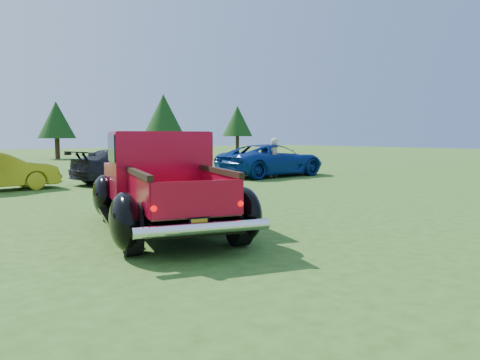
# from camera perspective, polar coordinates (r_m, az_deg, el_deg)

# --- Properties ---
(ground) EXTENTS (120.00, 120.00, 0.00)m
(ground) POSITION_cam_1_polar(r_m,az_deg,el_deg) (8.92, -0.44, -6.03)
(ground) COLOR #2D4E16
(ground) RESTS_ON ground
(tree_mid_right) EXTENTS (2.82, 2.82, 4.40)m
(tree_mid_right) POSITION_cam_1_polar(r_m,az_deg,el_deg) (38.62, -21.48, 6.81)
(tree_mid_right) COLOR #332114
(tree_mid_right) RESTS_ON ground
(tree_east) EXTENTS (3.46, 3.46, 5.40)m
(tree_east) POSITION_cam_1_polar(r_m,az_deg,el_deg) (41.75, -9.31, 7.92)
(tree_east) COLOR #332114
(tree_east) RESTS_ON ground
(tree_far_east) EXTENTS (3.07, 3.07, 4.80)m
(tree_far_east) POSITION_cam_1_polar(r_m,az_deg,el_deg) (47.58, -0.32, 7.18)
(tree_far_east) COLOR #332114
(tree_far_east) RESTS_ON ground
(pickup_truck) EXTENTS (3.48, 5.31, 1.85)m
(pickup_truck) POSITION_cam_1_polar(r_m,az_deg,el_deg) (9.16, -9.73, -0.25)
(pickup_truck) COLOR black
(pickup_truck) RESTS_ON ground
(show_car_grey) EXTENTS (4.69, 2.67, 1.28)m
(show_car_grey) POSITION_cam_1_polar(r_m,az_deg,el_deg) (18.30, -13.46, 1.72)
(show_car_grey) COLOR black
(show_car_grey) RESTS_ON ground
(show_car_blue) EXTENTS (5.10, 2.45, 1.40)m
(show_car_blue) POSITION_cam_1_polar(r_m,az_deg,el_deg) (20.64, 3.89, 2.43)
(show_car_blue) COLOR navy
(show_car_blue) RESTS_ON ground
(spectator) EXTENTS (0.66, 0.48, 1.68)m
(spectator) POSITION_cam_1_polar(r_m,az_deg,el_deg) (20.10, 4.10, 2.73)
(spectator) COLOR beige
(spectator) RESTS_ON ground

